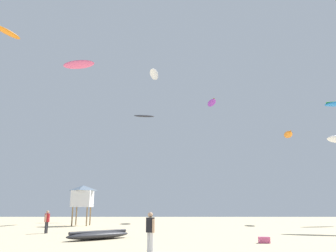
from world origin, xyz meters
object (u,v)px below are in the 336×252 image
object	(u,v)px
cooler_box	(264,240)
kite_aloft_7	(8,32)
kite_aloft_3	(212,103)
kite_aloft_8	(154,74)
kite_aloft_9	(288,135)
person_foreground	(150,229)
kite_grounded_near	(99,235)
kite_aloft_6	(79,65)
lifeguard_tower	(83,196)
person_midground	(47,220)
kite_aloft_2	(144,116)

from	to	relation	value
cooler_box	kite_aloft_7	xyz separation A→B (m)	(-20.41, 9.83, 17.85)
kite_aloft_3	kite_aloft_8	xyz separation A→B (m)	(-9.20, -1.65, 4.22)
kite_aloft_9	person_foreground	bearing A→B (deg)	-120.33
kite_grounded_near	kite_aloft_8	xyz separation A→B (m)	(1.76, 28.74, 22.18)
kite_aloft_7	kite_aloft_9	xyz separation A→B (m)	(30.96, 14.36, -6.84)
kite_grounded_near	kite_aloft_9	xyz separation A→B (m)	(19.79, 22.13, 10.92)
cooler_box	kite_aloft_6	bearing A→B (deg)	137.44
kite_aloft_3	kite_aloft_6	size ratio (longest dim) A/B	1.08
kite_grounded_near	person_foreground	bearing A→B (deg)	-60.25
cooler_box	kite_aloft_9	xyz separation A→B (m)	(10.55, 24.19, 11.01)
kite_aloft_8	kite_aloft_7	bearing A→B (deg)	-121.67
person_foreground	kite_aloft_7	distance (m)	26.26
person_foreground	kite_aloft_7	bearing A→B (deg)	-83.63
person_foreground	cooler_box	world-z (taller)	person_foreground
kite_grounded_near	kite_aloft_7	size ratio (longest dim) A/B	1.30
lifeguard_tower	kite_aloft_9	xyz separation A→B (m)	(24.85, 6.72, 8.12)
kite_aloft_7	lifeguard_tower	bearing A→B (deg)	51.36
person_foreground	person_midground	world-z (taller)	person_foreground
kite_aloft_2	kite_aloft_7	size ratio (longest dim) A/B	1.15
kite_aloft_2	kite_aloft_8	world-z (taller)	kite_aloft_8
kite_grounded_near	cooler_box	xyz separation A→B (m)	(9.23, -2.06, -0.09)
kite_aloft_2	kite_aloft_8	size ratio (longest dim) A/B	0.76
kite_aloft_3	kite_aloft_8	distance (m)	10.26
kite_aloft_3	kite_aloft_9	size ratio (longest dim) A/B	1.14
kite_aloft_6	kite_aloft_8	world-z (taller)	kite_aloft_8
kite_aloft_7	kite_aloft_6	bearing A→B (deg)	29.93
kite_grounded_near	kite_aloft_7	world-z (taller)	kite_aloft_7
person_foreground	cooler_box	distance (m)	7.05
kite_aloft_6	kite_aloft_7	distance (m)	7.11
kite_aloft_9	lifeguard_tower	bearing A→B (deg)	-164.87
kite_aloft_8	kite_aloft_9	bearing A→B (deg)	-20.13
kite_aloft_6	kite_aloft_8	bearing A→B (deg)	68.32
kite_aloft_2	kite_aloft_9	xyz separation A→B (m)	(19.71, -9.31, -5.14)
kite_grounded_near	cooler_box	distance (m)	9.46
kite_aloft_8	kite_aloft_9	xyz separation A→B (m)	(18.03, -6.61, -11.26)
kite_grounded_near	lifeguard_tower	bearing A→B (deg)	108.20
kite_aloft_6	kite_aloft_8	distance (m)	19.86
person_foreground	lifeguard_tower	size ratio (longest dim) A/B	0.40
lifeguard_tower	kite_aloft_2	size ratio (longest dim) A/B	1.21
kite_aloft_3	kite_aloft_9	bearing A→B (deg)	-43.10
kite_aloft_3	person_foreground	bearing A→B (deg)	-101.80
person_foreground	kite_aloft_8	xyz separation A→B (m)	(-1.62, 34.65, 21.47)
lifeguard_tower	kite_aloft_7	distance (m)	17.87
kite_aloft_2	kite_aloft_7	distance (m)	26.26
kite_aloft_6	kite_aloft_2	bearing A→B (deg)	75.36
kite_grounded_near	lifeguard_tower	distance (m)	16.46
kite_aloft_8	kite_grounded_near	bearing A→B (deg)	-93.50
cooler_box	kite_grounded_near	bearing A→B (deg)	167.43
person_midground	kite_aloft_6	bearing A→B (deg)	-78.82
lifeguard_tower	kite_aloft_3	size ratio (longest dim) A/B	1.07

